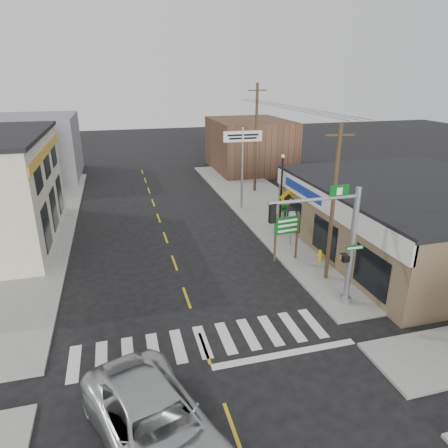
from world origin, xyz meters
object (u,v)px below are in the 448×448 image
object	(u,v)px
fire_hydrant	(320,255)
lamp_post	(282,185)
bare_tree	(355,197)
suv	(155,426)
dance_center_sign	(243,148)
guide_sign	(287,230)
utility_pole_far	(256,138)
utility_pole_near	(333,204)
traffic_signal_pole	(340,236)

from	to	relation	value
fire_hydrant	lamp_post	xyz separation A→B (m)	(0.09, 6.06, 2.59)
fire_hydrant	lamp_post	bearing A→B (deg)	89.18
bare_tree	suv	bearing A→B (deg)	-141.26
lamp_post	dance_center_sign	size ratio (longest dim) A/B	0.80
dance_center_sign	bare_tree	size ratio (longest dim) A/B	1.37
suv	guide_sign	world-z (taller)	guide_sign
bare_tree	utility_pole_far	world-z (taller)	utility_pole_far
bare_tree	utility_pole_near	world-z (taller)	utility_pole_near
traffic_signal_pole	lamp_post	xyz separation A→B (m)	(1.75, 10.45, -0.50)
guide_sign	lamp_post	world-z (taller)	lamp_post
traffic_signal_pole	dance_center_sign	world-z (taller)	dance_center_sign
lamp_post	dance_center_sign	distance (m)	5.10
fire_hydrant	bare_tree	distance (m)	3.85
suv	traffic_signal_pole	xyz separation A→B (m)	(8.87, 5.53, 2.73)
fire_hydrant	lamp_post	world-z (taller)	lamp_post
traffic_signal_pole	dance_center_sign	distance (m)	15.00
suv	dance_center_sign	world-z (taller)	dance_center_sign
suv	fire_hydrant	distance (m)	14.48
fire_hydrant	dance_center_sign	distance (m)	11.55
guide_sign	fire_hydrant	size ratio (longest dim) A/B	4.17
utility_pole_near	dance_center_sign	bearing A→B (deg)	100.09
lamp_post	utility_pole_far	distance (m)	9.36
suv	utility_pole_far	world-z (taller)	utility_pole_far
traffic_signal_pole	guide_sign	bearing A→B (deg)	92.01
fire_hydrant	utility_pole_near	world-z (taller)	utility_pole_near
suv	bare_tree	distance (m)	16.31
fire_hydrant	utility_pole_far	distance (m)	15.85
utility_pole_near	fire_hydrant	bearing A→B (deg)	77.78
lamp_post	bare_tree	size ratio (longest dim) A/B	1.09
guide_sign	utility_pole_near	world-z (taller)	utility_pole_near
fire_hydrant	dance_center_sign	world-z (taller)	dance_center_sign
lamp_post	traffic_signal_pole	bearing A→B (deg)	-82.51
fire_hydrant	lamp_post	size ratio (longest dim) A/B	0.14
bare_tree	lamp_post	bearing A→B (deg)	107.65
lamp_post	bare_tree	world-z (taller)	lamp_post
guide_sign	bare_tree	bearing A→B (deg)	-14.67
traffic_signal_pole	guide_sign	size ratio (longest dim) A/B	2.02
fire_hydrant	traffic_signal_pole	bearing A→B (deg)	-110.75
utility_pole_near	utility_pole_far	distance (m)	17.23
utility_pole_far	dance_center_sign	bearing A→B (deg)	-121.92
lamp_post	utility_pole_far	bearing A→B (deg)	99.24
dance_center_sign	fire_hydrant	bearing A→B (deg)	-80.04
suv	traffic_signal_pole	bearing A→B (deg)	13.96
fire_hydrant	bare_tree	size ratio (longest dim) A/B	0.15
dance_center_sign	utility_pole_near	bearing A→B (deg)	-84.29
fire_hydrant	utility_pole_near	distance (m)	4.29
guide_sign	dance_center_sign	bearing A→B (deg)	80.64
suv	guide_sign	xyz separation A→B (m)	(8.66, 10.58, 1.12)
utility_pole_far	utility_pole_near	bearing A→B (deg)	-97.79
bare_tree	utility_pole_far	bearing A→B (deg)	92.48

